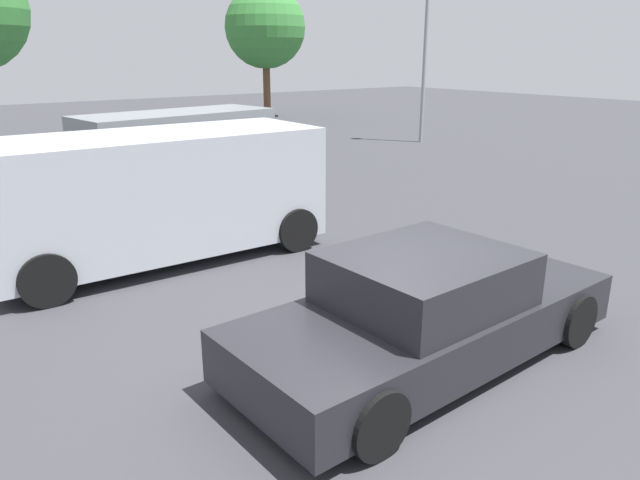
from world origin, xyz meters
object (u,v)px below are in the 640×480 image
sedan_foreground (427,311)px  suv_dark (178,147)px  light_post_near (427,12)px  van_white (160,192)px

sedan_foreground → suv_dark: bearing=79.5°
suv_dark → light_post_near: (10.82, 1.98, 3.66)m
van_white → sedan_foreground: bearing=-78.0°
van_white → suv_dark: size_ratio=1.05×
suv_dark → van_white: bearing=-124.3°
suv_dark → light_post_near: size_ratio=0.72×
sedan_foreground → van_white: size_ratio=0.88×
light_post_near → sedan_foreground: bearing=-135.9°
sedan_foreground → light_post_near: 17.66m
sedan_foreground → van_white: (-0.97, 5.06, 0.55)m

